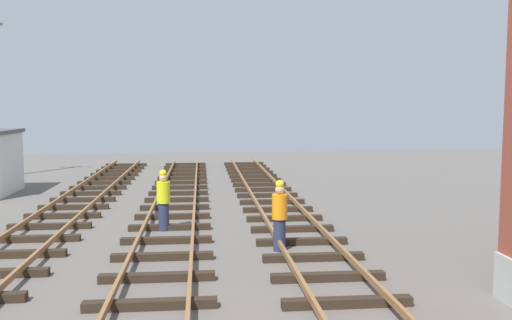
% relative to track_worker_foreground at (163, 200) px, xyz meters
% --- Properties ---
extents(track_worker_foreground, '(0.40, 0.40, 1.87)m').
position_rel_track_worker_foreground_xyz_m(track_worker_foreground, '(0.00, 0.00, 0.00)').
color(track_worker_foreground, '#262D4C').
rests_on(track_worker_foreground, ground).
extents(track_worker_distant, '(0.40, 0.40, 1.87)m').
position_rel_track_worker_foreground_xyz_m(track_worker_distant, '(3.17, -2.71, 0.00)').
color(track_worker_distant, '#262D4C').
rests_on(track_worker_distant, ground).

